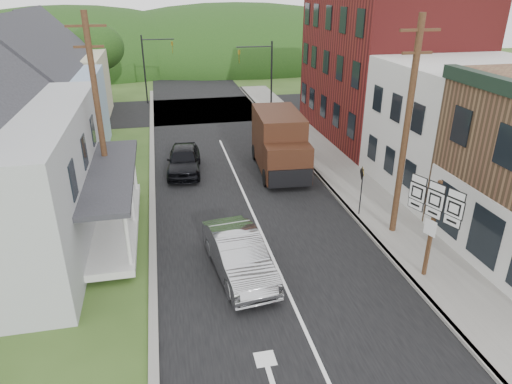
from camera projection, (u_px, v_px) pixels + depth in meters
ground at (290, 298)px, 15.77m from camera, size 120.00×120.00×0.00m
road at (240, 185)px, 24.69m from camera, size 9.00×90.00×0.02m
cross_road at (206, 110)px, 39.85m from camera, size 60.00×9.00×0.02m
sidewalk_right at (357, 190)px, 23.98m from camera, size 2.80×55.00×0.15m
curb_right at (333, 192)px, 23.73m from camera, size 0.20×55.00×0.15m
curb_left at (152, 208)px, 22.00m from camera, size 0.30×55.00×0.12m
storefront_white at (466, 128)px, 23.24m from camera, size 8.00×7.00×6.50m
storefront_red at (384, 64)px, 31.00m from camera, size 8.00×12.00×10.00m
house_blue at (38, 99)px, 27.34m from camera, size 7.14×8.16×7.28m
house_cream at (57, 73)px, 35.27m from camera, size 7.14×8.16×7.28m
utility_pole_right at (406, 130)px, 18.03m from camera, size 1.60×0.26×9.00m
utility_pole_left at (99, 117)px, 19.76m from camera, size 1.60×0.26×9.00m
traffic_signal_right at (263, 71)px, 35.99m from camera, size 2.87×0.20×6.00m
traffic_signal_left at (152, 61)px, 40.61m from camera, size 2.87×0.20×6.00m
tree_left_d at (97, 47)px, 40.60m from camera, size 4.80×4.80×6.94m
forested_ridge at (185, 62)px, 64.81m from camera, size 90.00×30.00×16.00m
silver_sedan at (239, 255)px, 16.79m from camera, size 2.29×5.04×1.60m
dark_sedan at (184, 160)px, 26.09m from camera, size 2.27×4.69×1.54m
delivery_van at (280, 143)px, 25.94m from camera, size 2.83×6.16×3.37m
route_sign_cluster at (433, 216)px, 15.79m from camera, size 0.82×2.03×3.75m
warning_sign at (361, 184)px, 20.66m from camera, size 0.15×0.65×2.38m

